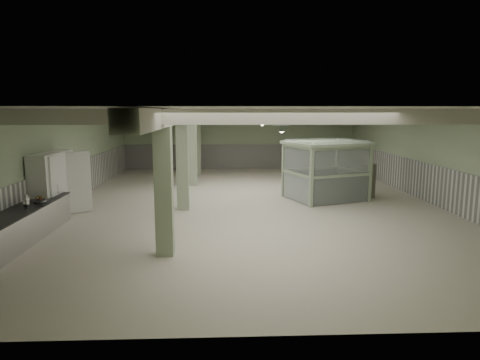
{
  "coord_description": "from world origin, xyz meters",
  "views": [
    {
      "loc": [
        -1.07,
        -16.27,
        3.53
      ],
      "look_at": [
        -0.5,
        -2.49,
        1.3
      ],
      "focal_mm": 32.0,
      "sensor_mm": 36.0,
      "label": 1
    }
  ],
  "objects_px": {
    "walkin_cooler": "(54,186)",
    "guard_booth": "(326,159)",
    "filing_cabinet": "(367,180)",
    "prep_counter": "(19,227)"
  },
  "relations": [
    {
      "from": "walkin_cooler",
      "to": "filing_cabinet",
      "type": "height_order",
      "value": "walkin_cooler"
    },
    {
      "from": "filing_cabinet",
      "to": "prep_counter",
      "type": "bearing_deg",
      "value": -155.39
    },
    {
      "from": "prep_counter",
      "to": "filing_cabinet",
      "type": "xyz_separation_m",
      "value": [
        11.46,
        5.85,
        0.24
      ]
    },
    {
      "from": "guard_booth",
      "to": "walkin_cooler",
      "type": "bearing_deg",
      "value": 176.46
    },
    {
      "from": "prep_counter",
      "to": "guard_booth",
      "type": "bearing_deg",
      "value": 29.72
    },
    {
      "from": "guard_booth",
      "to": "filing_cabinet",
      "type": "xyz_separation_m",
      "value": [
        1.85,
        0.37,
        -0.92
      ]
    },
    {
      "from": "guard_booth",
      "to": "filing_cabinet",
      "type": "relative_size",
      "value": 2.54
    },
    {
      "from": "walkin_cooler",
      "to": "filing_cabinet",
      "type": "relative_size",
      "value": 1.73
    },
    {
      "from": "walkin_cooler",
      "to": "guard_booth",
      "type": "bearing_deg",
      "value": 16.07
    },
    {
      "from": "walkin_cooler",
      "to": "guard_booth",
      "type": "height_order",
      "value": "guard_booth"
    }
  ]
}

